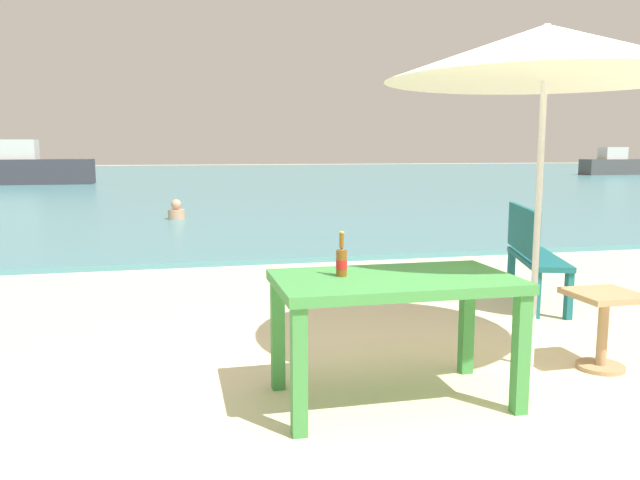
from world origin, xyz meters
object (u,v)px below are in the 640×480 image
bench_teal_center (532,249)px  side_table_wood (603,319)px  patio_umbrella (546,53)px  boat_tanker (617,165)px  picnic_table_green (394,295)px  swimmer_person (176,211)px  beer_bottle_amber (342,260)px  boat_sailboat (27,168)px

bench_teal_center → side_table_wood: bearing=-106.6°
patio_umbrella → boat_tanker: bearing=51.0°
picnic_table_green → swimmer_person: picnic_table_green is taller
bench_teal_center → picnic_table_green: bearing=-137.1°
beer_bottle_amber → bench_teal_center: (2.41, 1.88, -0.31)m
picnic_table_green → patio_umbrella: 1.89m
picnic_table_green → bench_teal_center: (2.11, 1.96, -0.11)m
side_table_wood → swimmer_person: side_table_wood is taller
boat_tanker → side_table_wood: bearing=-128.2°
picnic_table_green → swimmer_person: (-1.20, 9.73, -0.41)m
beer_bottle_amber → bench_teal_center: size_ratio=0.21×
boat_sailboat → swimmer_person: bearing=-68.4°
swimmer_person → boat_tanker: 30.13m
beer_bottle_amber → bench_teal_center: beer_bottle_amber is taller
beer_bottle_amber → boat_sailboat: bearing=105.4°
patio_umbrella → boat_tanker: (21.96, 27.17, -1.49)m
bench_teal_center → boat_tanker: bearing=50.6°
swimmer_person → boat_sailboat: size_ratio=0.08×
patio_umbrella → swimmer_person: 9.84m
side_table_wood → boat_sailboat: size_ratio=0.11×
boat_sailboat → boat_tanker: (30.10, 3.12, -0.10)m
picnic_table_green → boat_sailboat: boat_sailboat is taller
patio_umbrella → boat_sailboat: 25.43m
beer_bottle_amber → bench_teal_center: 3.07m
picnic_table_green → swimmer_person: size_ratio=3.41×
bench_teal_center → boat_sailboat: bearing=112.1°
boat_tanker → swimmer_person: bearing=-143.8°
swimmer_person → patio_umbrella: bearing=-76.0°
swimmer_person → boat_sailboat: boat_sailboat is taller
picnic_table_green → side_table_wood: 1.62m
picnic_table_green → boat_sailboat: 25.39m
side_table_wood → patio_umbrella: bearing=159.6°
boat_sailboat → boat_tanker: bearing=5.9°
patio_umbrella → bench_teal_center: patio_umbrella is taller
beer_bottle_amber → swimmer_person: (-0.90, 9.65, -0.61)m
bench_teal_center → boat_tanker: 33.08m
picnic_table_green → patio_umbrella: size_ratio=0.61×
beer_bottle_amber → boat_sailboat: (-6.70, 24.33, -0.13)m
side_table_wood → bench_teal_center: bench_teal_center is taller
boat_tanker → beer_bottle_amber: bearing=-130.5°
boat_tanker → picnic_table_green: bearing=-130.0°
picnic_table_green → boat_sailboat: bearing=106.0°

